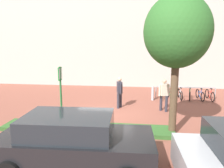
# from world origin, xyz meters

# --- Properties ---
(ground_plane) EXTENTS (60.00, 60.00, 0.00)m
(ground_plane) POSITION_xyz_m (0.00, 0.00, 0.00)
(ground_plane) COLOR brown
(building_facade) EXTENTS (28.00, 1.20, 10.00)m
(building_facade) POSITION_xyz_m (0.00, 8.10, 5.00)
(building_facade) COLOR #B2ADA3
(building_facade) RESTS_ON ground
(planter_strip) EXTENTS (7.00, 1.10, 0.16)m
(planter_strip) POSITION_xyz_m (-0.57, -2.11, 0.08)
(planter_strip) COLOR #336028
(planter_strip) RESTS_ON ground
(tree_sidewalk) EXTENTS (2.42, 2.42, 5.25)m
(tree_sidewalk) POSITION_xyz_m (2.83, -2.07, 3.88)
(tree_sidewalk) COLOR brown
(tree_sidewalk) RESTS_ON ground
(parking_sign_post) EXTENTS (0.08, 0.36, 2.60)m
(parking_sign_post) POSITION_xyz_m (-1.61, -2.11, 1.69)
(parking_sign_post) COLOR #2D7238
(parking_sign_post) RESTS_ON ground
(bike_at_sign) EXTENTS (1.67, 0.42, 0.86)m
(bike_at_sign) POSITION_xyz_m (-1.67, -1.93, 0.35)
(bike_at_sign) COLOR black
(bike_at_sign) RESTS_ON ground
(bike_rack_cluster) EXTENTS (3.76, 1.62, 0.83)m
(bike_rack_cluster) POSITION_xyz_m (4.49, 3.68, 0.35)
(bike_rack_cluster) COLOR #99999E
(bike_rack_cluster) RESTS_ON ground
(bollard_steel) EXTENTS (0.16, 0.16, 0.90)m
(bollard_steel) POSITION_xyz_m (2.40, 3.13, 0.45)
(bollard_steel) COLOR #ADADB2
(bollard_steel) RESTS_ON ground
(person_shirt_white) EXTENTS (0.58, 0.36, 1.72)m
(person_shirt_white) POSITION_xyz_m (2.83, 0.90, 0.98)
(person_shirt_white) COLOR #2D2D38
(person_shirt_white) RESTS_ON ground
(person_suited_dark) EXTENTS (0.36, 0.58, 1.72)m
(person_suited_dark) POSITION_xyz_m (0.47, 1.23, 0.98)
(person_suited_dark) COLOR #2D2D38
(person_suited_dark) RESTS_ON ground
(car_black_suv) EXTENTS (4.37, 2.17, 1.54)m
(car_black_suv) POSITION_xyz_m (-0.26, -4.77, 0.76)
(car_black_suv) COLOR black
(car_black_suv) RESTS_ON ground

